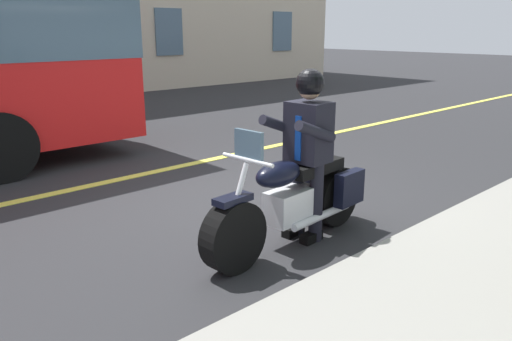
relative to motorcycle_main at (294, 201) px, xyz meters
The scene contains 4 objects.
ground_plane 1.37m from the motorcycle_main, 109.61° to the right, with size 80.00×80.00×0.00m, color #28282B.
lane_center_stripe 3.28m from the motorcycle_main, 97.68° to the right, with size 60.00×0.16×0.01m, color #E5DB4C.
motorcycle_main is the anchor object (origin of this frame).
rider_main 0.61m from the motorcycle_main, behind, with size 0.65×0.58×1.74m.
Camera 1 is at (3.89, 4.41, 2.10)m, focal length 34.91 mm.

